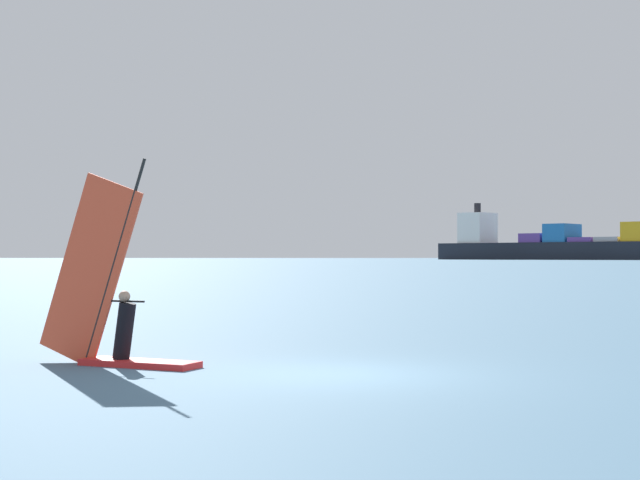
# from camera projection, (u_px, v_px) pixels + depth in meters

# --- Properties ---
(ground_plane) EXTENTS (4000.00, 4000.00, 0.00)m
(ground_plane) POSITION_uv_depth(u_px,v_px,m) (342.00, 374.00, 16.10)
(ground_plane) COLOR #476B84
(windsurfer) EXTENTS (3.54, 1.16, 4.01)m
(windsurfer) POSITION_uv_depth(u_px,v_px,m) (115.00, 314.00, 17.47)
(windsurfer) COLOR red
(windsurfer) RESTS_ON ground_plane
(cargo_ship) EXTENTS (160.91, 103.67, 34.11)m
(cargo_ship) POSITION_uv_depth(u_px,v_px,m) (575.00, 245.00, 514.50)
(cargo_ship) COLOR black
(cargo_ship) RESTS_ON ground_plane
(distant_headland) EXTENTS (1164.97, 602.15, 40.73)m
(distant_headland) POSITION_uv_depth(u_px,v_px,m) (574.00, 243.00, 1295.43)
(distant_headland) COLOR #756B56
(distant_headland) RESTS_ON ground_plane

